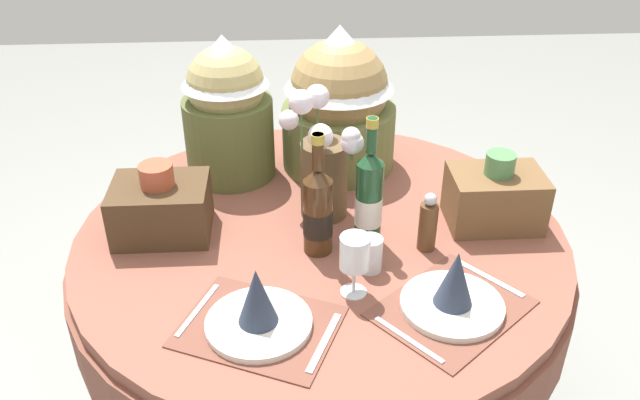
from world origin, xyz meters
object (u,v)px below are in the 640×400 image
object	(u,v)px
place_setting_right	(454,293)
gift_tub_back_centre	(339,96)
flower_vase	(323,164)
woven_basket_side_right	(495,197)
pepper_mill	(428,224)
tumbler_near_left	(370,254)
dining_table	(321,270)
wine_glass_right	(355,254)
woven_basket_side_left	(161,207)
place_setting_left	(258,311)
wine_bottle_centre	(369,198)
gift_tub_back_left	(227,103)
wine_bottle_left	(318,210)

from	to	relation	value
place_setting_right	gift_tub_back_centre	bearing A→B (deg)	105.70
flower_vase	woven_basket_side_right	distance (m)	0.48
pepper_mill	place_setting_right	bearing A→B (deg)	-87.21
tumbler_near_left	dining_table	bearing A→B (deg)	122.54
wine_glass_right	tumbler_near_left	size ratio (longest dim) A/B	1.74
flower_vase	woven_basket_side_right	xyz separation A→B (m)	(0.47, -0.07, -0.08)
flower_vase	tumbler_near_left	xyz separation A→B (m)	(0.10, -0.26, -0.12)
tumbler_near_left	woven_basket_side_left	xyz separation A→B (m)	(-0.54, 0.20, 0.03)
dining_table	wine_glass_right	xyz separation A→B (m)	(0.06, -0.27, 0.25)
place_setting_left	wine_bottle_centre	distance (m)	0.43
gift_tub_back_centre	dining_table	bearing A→B (deg)	-101.66
gift_tub_back_centre	place_setting_right	bearing A→B (deg)	-74.30
gift_tub_back_centre	gift_tub_back_left	bearing A→B (deg)	-173.28
gift_tub_back_centre	woven_basket_side_right	bearing A→B (deg)	-42.69
flower_vase	gift_tub_back_centre	xyz separation A→B (m)	(0.07, 0.30, 0.07)
gift_tub_back_centre	woven_basket_side_right	world-z (taller)	gift_tub_back_centre
dining_table	place_setting_right	bearing A→B (deg)	-50.01
pepper_mill	gift_tub_back_left	bearing A→B (deg)	140.30
gift_tub_back_left	woven_basket_side_right	distance (m)	0.82
place_setting_left	tumbler_near_left	xyz separation A→B (m)	(0.27, 0.20, -0.00)
wine_glass_right	place_setting_right	bearing A→B (deg)	-18.11
place_setting_left	flower_vase	xyz separation A→B (m)	(0.17, 0.46, 0.12)
flower_vase	pepper_mill	bearing A→B (deg)	-34.40
tumbler_near_left	gift_tub_back_centre	xyz separation A→B (m)	(-0.03, 0.56, 0.19)
place_setting_left	place_setting_right	xyz separation A→B (m)	(0.45, 0.04, 0.00)
tumbler_near_left	gift_tub_back_centre	world-z (taller)	gift_tub_back_centre
wine_glass_right	tumbler_near_left	world-z (taller)	wine_glass_right
place_setting_left	wine_glass_right	size ratio (longest dim) A/B	2.59
place_setting_left	wine_bottle_left	distance (m)	0.33
dining_table	wine_glass_right	size ratio (longest dim) A/B	8.48
wine_bottle_left	place_setting_left	bearing A→B (deg)	-117.36
woven_basket_side_left	woven_basket_side_right	xyz separation A→B (m)	(0.91, -0.01, 0.00)
wine_bottle_centre	pepper_mill	bearing A→B (deg)	-14.70
place_setting_left	wine_glass_right	world-z (taller)	same
dining_table	flower_vase	xyz separation A→B (m)	(0.01, 0.08, 0.30)
wine_bottle_centre	woven_basket_side_right	size ratio (longest dim) A/B	1.43
wine_bottle_left	gift_tub_back_centre	distance (m)	0.49
wine_bottle_centre	woven_basket_side_left	world-z (taller)	wine_bottle_centre
dining_table	wine_bottle_centre	bearing A→B (deg)	-24.28
tumbler_near_left	pepper_mill	size ratio (longest dim) A/B	0.55
place_setting_left	gift_tub_back_centre	world-z (taller)	gift_tub_back_centre
place_setting_left	place_setting_right	bearing A→B (deg)	4.56
place_setting_left	woven_basket_side_left	bearing A→B (deg)	123.67
place_setting_right	wine_bottle_centre	bearing A→B (deg)	119.85
flower_vase	gift_tub_back_centre	size ratio (longest dim) A/B	0.85
wine_bottle_centre	gift_tub_back_left	xyz separation A→B (m)	(-0.38, 0.40, 0.10)
wine_glass_right	woven_basket_side_right	size ratio (longest dim) A/B	0.64
place_setting_right	tumbler_near_left	bearing A→B (deg)	136.55
dining_table	place_setting_left	xyz separation A→B (m)	(-0.16, -0.37, 0.18)
wine_bottle_left	gift_tub_back_left	xyz separation A→B (m)	(-0.25, 0.43, 0.11)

